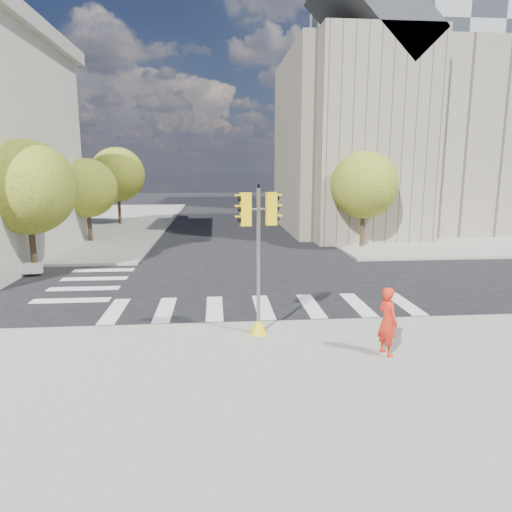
{
  "coord_description": "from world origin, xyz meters",
  "views": [
    {
      "loc": [
        -1.79,
        -18.2,
        5.07
      ],
      "look_at": [
        -0.44,
        -2.81,
        2.1
      ],
      "focal_mm": 32.0,
      "sensor_mm": 36.0,
      "label": 1
    }
  ],
  "objects": [
    {
      "name": "tree_lw_near",
      "position": [
        -10.5,
        4.0,
        4.2
      ],
      "size": [
        4.4,
        4.4,
        6.41
      ],
      "color": "#382616",
      "rests_on": "ground"
    },
    {
      "name": "office_tower",
      "position": [
        22.0,
        42.0,
        15.0
      ],
      "size": [
        20.0,
        18.0,
        30.0
      ],
      "primitive_type": "cube",
      "color": "#9EA0A3",
      "rests_on": "ground"
    },
    {
      "name": "lamp_far",
      "position": [
        8.0,
        28.0,
        4.58
      ],
      "size": [
        0.35,
        0.18,
        8.11
      ],
      "color": "black",
      "rests_on": "sidewalk_far_right"
    },
    {
      "name": "tree_re_mid",
      "position": [
        7.5,
        22.0,
        4.35
      ],
      "size": [
        4.6,
        4.6,
        6.66
      ],
      "color": "#382616",
      "rests_on": "ground"
    },
    {
      "name": "sidewalk_far_left",
      "position": [
        -20.0,
        26.0,
        0.07
      ],
      "size": [
        28.0,
        40.0,
        0.15
      ],
      "primitive_type": "cube",
      "color": "gray",
      "rests_on": "ground"
    },
    {
      "name": "photographer",
      "position": [
        2.71,
        -6.99,
        1.08
      ],
      "size": [
        0.63,
        0.78,
        1.86
      ],
      "primitive_type": "imported",
      "rotation": [
        0.0,
        0.0,
        1.88
      ],
      "color": "red",
      "rests_on": "sidewalk_near"
    },
    {
      "name": "tree_re_near",
      "position": [
        7.5,
        10.0,
        4.05
      ],
      "size": [
        4.2,
        4.2,
        6.16
      ],
      "color": "#382616",
      "rests_on": "ground"
    },
    {
      "name": "civic_building",
      "position": [
        15.59,
        19.12,
        7.26
      ],
      "size": [
        26.0,
        16.0,
        19.39
      ],
      "color": "gray",
      "rests_on": "ground"
    },
    {
      "name": "tree_lw_far",
      "position": [
        -10.5,
        24.0,
        4.54
      ],
      "size": [
        4.8,
        4.8,
        6.95
      ],
      "color": "#382616",
      "rests_on": "ground"
    },
    {
      "name": "sidewalk_near",
      "position": [
        0.0,
        -11.0,
        0.07
      ],
      "size": [
        30.0,
        14.0,
        0.15
      ],
      "primitive_type": "cube",
      "color": "gray",
      "rests_on": "ground"
    },
    {
      "name": "sidewalk_far_right",
      "position": [
        20.0,
        26.0,
        0.07
      ],
      "size": [
        28.0,
        40.0,
        0.15
      ],
      "primitive_type": "cube",
      "color": "gray",
      "rests_on": "ground"
    },
    {
      "name": "lamp_near",
      "position": [
        8.0,
        14.0,
        4.58
      ],
      "size": [
        0.35,
        0.18,
        8.11
      ],
      "color": "black",
      "rests_on": "sidewalk_far_right"
    },
    {
      "name": "traffic_signal",
      "position": [
        -0.57,
        -5.14,
        2.05
      ],
      "size": [
        1.08,
        0.56,
        4.49
      ],
      "rotation": [
        0.0,
        0.0,
        0.15
      ],
      "color": "yellow",
      "rests_on": "sidewalk_near"
    },
    {
      "name": "ground",
      "position": [
        0.0,
        0.0,
        0.0
      ],
      "size": [
        160.0,
        160.0,
        0.0
      ],
      "primitive_type": "plane",
      "color": "black",
      "rests_on": "ground"
    },
    {
      "name": "tree_re_far",
      "position": [
        7.5,
        34.0,
        3.87
      ],
      "size": [
        4.0,
        4.0,
        5.88
      ],
      "color": "#382616",
      "rests_on": "ground"
    },
    {
      "name": "tree_lw_mid",
      "position": [
        -10.5,
        14.0,
        3.76
      ],
      "size": [
        4.0,
        4.0,
        5.77
      ],
      "color": "#382616",
      "rests_on": "ground"
    }
  ]
}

